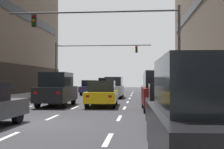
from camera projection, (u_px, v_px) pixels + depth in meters
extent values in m
plane|color=#38383D|center=(38.00, 124.00, 12.18)|extent=(120.00, 120.00, 0.00)
cube|color=silver|center=(27.00, 107.00, 19.43)|extent=(0.16, 2.00, 0.01)
cube|color=silver|center=(50.00, 102.00, 24.41)|extent=(0.16, 2.00, 0.01)
cube|color=silver|center=(65.00, 98.00, 29.39)|extent=(0.16, 2.00, 0.01)
cube|color=silver|center=(76.00, 95.00, 34.37)|extent=(0.16, 2.00, 0.01)
cube|color=silver|center=(84.00, 93.00, 39.35)|extent=(0.16, 2.00, 0.01)
cube|color=silver|center=(90.00, 92.00, 44.33)|extent=(0.16, 2.00, 0.01)
cube|color=silver|center=(5.00, 138.00, 9.19)|extent=(0.16, 2.00, 0.01)
cube|color=silver|center=(52.00, 117.00, 14.17)|extent=(0.16, 2.00, 0.01)
cube|color=silver|center=(75.00, 108.00, 19.15)|extent=(0.16, 2.00, 0.01)
cube|color=silver|center=(88.00, 102.00, 24.13)|extent=(0.16, 2.00, 0.01)
cube|color=silver|center=(97.00, 98.00, 29.11)|extent=(0.16, 2.00, 0.01)
cube|color=silver|center=(103.00, 95.00, 34.09)|extent=(0.16, 2.00, 0.01)
cube|color=silver|center=(108.00, 93.00, 39.07)|extent=(0.16, 2.00, 0.01)
cube|color=silver|center=(111.00, 92.00, 44.05)|extent=(0.16, 2.00, 0.01)
cube|color=silver|center=(108.00, 139.00, 8.92)|extent=(0.16, 2.00, 0.01)
cube|color=silver|center=(119.00, 118.00, 13.90)|extent=(0.16, 2.00, 0.01)
cube|color=silver|center=(125.00, 108.00, 18.88)|extent=(0.16, 2.00, 0.01)
cube|color=silver|center=(128.00, 102.00, 23.86)|extent=(0.16, 2.00, 0.01)
cube|color=silver|center=(130.00, 98.00, 28.84)|extent=(0.16, 2.00, 0.01)
cube|color=silver|center=(131.00, 95.00, 33.81)|extent=(0.16, 2.00, 0.01)
cube|color=silver|center=(132.00, 93.00, 38.79)|extent=(0.16, 2.00, 0.01)
cube|color=silver|center=(133.00, 92.00, 43.77)|extent=(0.16, 2.00, 0.01)
cylinder|color=black|center=(86.00, 91.00, 37.13)|extent=(0.25, 0.69, 0.68)
cylinder|color=black|center=(99.00, 91.00, 36.93)|extent=(0.25, 0.69, 0.68)
cylinder|color=black|center=(81.00, 92.00, 34.36)|extent=(0.25, 0.69, 0.68)
cylinder|color=black|center=(95.00, 92.00, 34.17)|extent=(0.25, 0.69, 0.68)
cube|color=navy|center=(91.00, 89.00, 35.65)|extent=(2.02, 4.58, 0.66)
cube|color=black|center=(90.00, 83.00, 35.46)|extent=(1.70, 2.00, 0.70)
cube|color=white|center=(89.00, 88.00, 37.94)|extent=(0.21, 0.09, 0.14)
cube|color=red|center=(81.00, 89.00, 33.52)|extent=(0.21, 0.09, 0.14)
cube|color=white|center=(99.00, 88.00, 37.79)|extent=(0.21, 0.09, 0.14)
cube|color=red|center=(93.00, 89.00, 33.37)|extent=(0.21, 0.09, 0.14)
cylinder|color=black|center=(50.00, 99.00, 21.68)|extent=(0.24, 0.69, 0.69)
cylinder|color=black|center=(73.00, 100.00, 21.56)|extent=(0.24, 0.69, 0.69)
cylinder|color=black|center=(37.00, 102.00, 18.86)|extent=(0.24, 0.69, 0.69)
cylinder|color=black|center=(64.00, 103.00, 18.74)|extent=(0.24, 0.69, 0.69)
cube|color=black|center=(57.00, 94.00, 20.22)|extent=(1.99, 4.63, 0.94)
cube|color=black|center=(57.00, 80.00, 20.23)|extent=(1.71, 2.74, 0.94)
cube|color=white|center=(55.00, 90.00, 22.53)|extent=(0.21, 0.09, 0.15)
cube|color=red|center=(36.00, 93.00, 18.02)|extent=(0.21, 0.09, 0.15)
cube|color=white|center=(74.00, 90.00, 22.43)|extent=(0.21, 0.09, 0.15)
cube|color=red|center=(58.00, 93.00, 17.92)|extent=(0.21, 0.09, 0.15)
cylinder|color=black|center=(107.00, 94.00, 30.56)|extent=(0.21, 0.63, 0.62)
cylinder|color=black|center=(123.00, 94.00, 30.42)|extent=(0.21, 0.63, 0.62)
cylinder|color=black|center=(104.00, 95.00, 28.02)|extent=(0.21, 0.63, 0.62)
cylinder|color=black|center=(121.00, 95.00, 27.88)|extent=(0.21, 0.63, 0.62)
cube|color=white|center=(114.00, 90.00, 29.23)|extent=(1.76, 4.17, 0.85)
cube|color=black|center=(114.00, 81.00, 29.24)|extent=(1.53, 2.47, 0.85)
cube|color=white|center=(110.00, 88.00, 31.32)|extent=(0.19, 0.08, 0.13)
cube|color=red|center=(105.00, 89.00, 27.26)|extent=(0.19, 0.08, 0.13)
cube|color=white|center=(122.00, 88.00, 31.20)|extent=(0.19, 0.08, 0.13)
cube|color=red|center=(119.00, 89.00, 27.14)|extent=(0.19, 0.08, 0.13)
cylinder|color=black|center=(92.00, 100.00, 21.43)|extent=(0.24, 0.68, 0.67)
cylinder|color=black|center=(116.00, 100.00, 21.33)|extent=(0.24, 0.68, 0.67)
cylinder|color=black|center=(87.00, 103.00, 18.67)|extent=(0.24, 0.68, 0.67)
cylinder|color=black|center=(114.00, 103.00, 18.57)|extent=(0.24, 0.68, 0.67)
cube|color=yellow|center=(102.00, 96.00, 20.01)|extent=(2.01, 4.55, 0.65)
cube|color=black|center=(102.00, 86.00, 19.81)|extent=(1.69, 1.99, 0.70)
cube|color=white|center=(96.00, 93.00, 22.25)|extent=(0.21, 0.09, 0.14)
cube|color=red|center=(88.00, 96.00, 17.84)|extent=(0.21, 0.09, 0.14)
cube|color=white|center=(114.00, 93.00, 22.17)|extent=(0.21, 0.09, 0.14)
cube|color=red|center=(110.00, 96.00, 17.76)|extent=(0.21, 0.09, 0.14)
cube|color=black|center=(102.00, 79.00, 19.82)|extent=(0.46, 0.22, 0.18)
cylinder|color=black|center=(18.00, 116.00, 12.08)|extent=(0.25, 0.67, 0.66)
cube|color=white|center=(23.00, 103.00, 12.92)|extent=(0.20, 0.09, 0.14)
cylinder|color=black|center=(58.00, 92.00, 36.28)|extent=(0.24, 0.68, 0.67)
cylinder|color=black|center=(71.00, 92.00, 36.10)|extent=(0.24, 0.68, 0.67)
cylinder|color=black|center=(51.00, 93.00, 33.55)|extent=(0.24, 0.68, 0.67)
cylinder|color=black|center=(65.00, 93.00, 33.37)|extent=(0.24, 0.68, 0.67)
cube|color=yellow|center=(62.00, 89.00, 34.83)|extent=(1.97, 4.52, 0.65)
cube|color=black|center=(61.00, 83.00, 34.64)|extent=(1.67, 1.97, 0.69)
cube|color=white|center=(61.00, 88.00, 37.09)|extent=(0.21, 0.09, 0.14)
cube|color=red|center=(50.00, 89.00, 32.72)|extent=(0.21, 0.09, 0.14)
cube|color=white|center=(72.00, 88.00, 36.94)|extent=(0.21, 0.09, 0.14)
cube|color=red|center=(62.00, 89.00, 32.57)|extent=(0.21, 0.09, 0.14)
cube|color=black|center=(61.00, 80.00, 34.65)|extent=(0.45, 0.21, 0.18)
cylinder|color=black|center=(154.00, 146.00, 6.50)|extent=(0.24, 0.66, 0.66)
cube|color=black|center=(208.00, 138.00, 5.11)|extent=(1.95, 4.43, 0.90)
cube|color=black|center=(208.00, 84.00, 5.13)|extent=(1.66, 2.63, 0.90)
cube|color=white|center=(158.00, 114.00, 7.31)|extent=(0.20, 0.08, 0.14)
cube|color=white|center=(213.00, 114.00, 7.22)|extent=(0.20, 0.08, 0.14)
cylinder|color=black|center=(148.00, 113.00, 13.09)|extent=(0.22, 0.64, 0.64)
cylinder|color=black|center=(185.00, 113.00, 12.94)|extent=(0.22, 0.64, 0.64)
cylinder|color=black|center=(150.00, 121.00, 10.49)|extent=(0.22, 0.64, 0.64)
cylinder|color=black|center=(196.00, 122.00, 10.34)|extent=(0.22, 0.64, 0.64)
cube|color=black|center=(169.00, 109.00, 11.72)|extent=(1.81, 4.28, 0.62)
cube|color=black|center=(170.00, 92.00, 11.54)|extent=(1.56, 1.85, 0.66)
cube|color=white|center=(151.00, 102.00, 13.87)|extent=(0.19, 0.08, 0.14)
cube|color=red|center=(155.00, 111.00, 9.70)|extent=(0.19, 0.08, 0.14)
cube|color=white|center=(179.00, 102.00, 13.75)|extent=(0.19, 0.08, 0.14)
cube|color=red|center=(196.00, 112.00, 9.58)|extent=(0.19, 0.08, 0.14)
cylinder|color=black|center=(144.00, 102.00, 18.87)|extent=(0.25, 0.70, 0.70)
cylinder|color=black|center=(171.00, 103.00, 18.76)|extent=(0.25, 0.70, 0.70)
cylinder|color=black|center=(146.00, 106.00, 16.02)|extent=(0.25, 0.70, 0.70)
cylinder|color=black|center=(178.00, 107.00, 15.91)|extent=(0.25, 0.70, 0.70)
cube|color=maroon|center=(160.00, 96.00, 17.40)|extent=(2.06, 4.69, 0.95)
cube|color=black|center=(159.00, 79.00, 17.42)|extent=(1.76, 2.79, 0.95)
cube|color=white|center=(146.00, 91.00, 19.73)|extent=(0.21, 0.09, 0.15)
cube|color=red|center=(150.00, 95.00, 15.17)|extent=(0.21, 0.09, 0.15)
cube|color=white|center=(167.00, 92.00, 19.64)|extent=(0.21, 0.09, 0.15)
cube|color=red|center=(178.00, 95.00, 15.08)|extent=(0.21, 0.09, 0.15)
cylinder|color=black|center=(143.00, 97.00, 24.46)|extent=(0.24, 0.69, 0.69)
cylinder|color=black|center=(164.00, 97.00, 24.33)|extent=(0.24, 0.69, 0.69)
cylinder|color=black|center=(144.00, 100.00, 21.66)|extent=(0.24, 0.69, 0.69)
cylinder|color=black|center=(168.00, 100.00, 21.53)|extent=(0.24, 0.69, 0.69)
cube|color=#474C51|center=(155.00, 92.00, 23.00)|extent=(1.97, 4.60, 0.94)
cube|color=black|center=(155.00, 80.00, 23.02)|extent=(1.70, 2.73, 0.94)
cube|color=white|center=(145.00, 89.00, 25.30)|extent=(0.21, 0.09, 0.15)
cube|color=red|center=(147.00, 91.00, 20.82)|extent=(0.21, 0.09, 0.15)
cube|color=white|center=(161.00, 89.00, 25.20)|extent=(0.21, 0.09, 0.15)
cube|color=red|center=(167.00, 91.00, 20.71)|extent=(0.21, 0.09, 0.15)
cylinder|color=#4C4C51|center=(179.00, 55.00, 19.91)|extent=(0.18, 0.18, 6.48)
cylinder|color=#4C4C51|center=(92.00, 12.00, 20.47)|extent=(11.45, 0.12, 0.12)
cube|color=black|center=(34.00, 21.00, 20.82)|extent=(0.28, 0.24, 0.84)
sphere|color=#4B0704|center=(33.00, 17.00, 20.68)|extent=(0.17, 0.17, 0.17)
sphere|color=orange|center=(33.00, 20.00, 20.68)|extent=(0.17, 0.17, 0.17)
sphere|color=#073E10|center=(33.00, 24.00, 20.68)|extent=(0.17, 0.17, 0.17)
cylinder|color=#4C4C51|center=(56.00, 68.00, 39.11)|extent=(0.18, 0.18, 6.35)
cylinder|color=#4C4C51|center=(103.00, 46.00, 38.62)|extent=(12.11, 0.12, 0.12)
cube|color=black|center=(136.00, 49.00, 38.24)|extent=(0.28, 0.24, 0.84)
sphere|color=red|center=(136.00, 47.00, 38.10)|extent=(0.17, 0.17, 0.17)
sphere|color=#523505|center=(136.00, 49.00, 38.10)|extent=(0.17, 0.17, 0.17)
sphere|color=#073E10|center=(136.00, 51.00, 38.09)|extent=(0.17, 0.17, 0.17)
cylinder|color=brown|center=(190.00, 92.00, 28.69)|extent=(0.13, 0.13, 0.85)
cylinder|color=brown|center=(191.00, 92.00, 28.82)|extent=(0.13, 0.13, 0.85)
cube|color=black|center=(190.00, 85.00, 28.77)|extent=(0.36, 0.39, 0.60)
sphere|color=#D8AD84|center=(190.00, 80.00, 28.77)|extent=(0.22, 0.22, 0.22)
cylinder|color=black|center=(189.00, 84.00, 28.60)|extent=(0.09, 0.09, 0.54)
cylinder|color=black|center=(191.00, 84.00, 28.93)|extent=(0.09, 0.09, 0.54)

